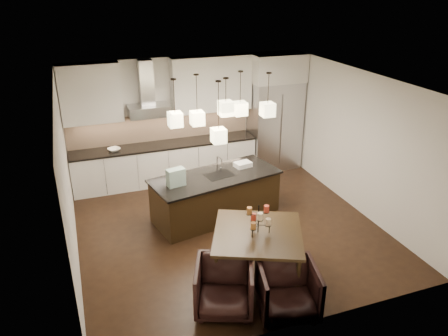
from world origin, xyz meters
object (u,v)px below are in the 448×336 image
object	(u,v)px
refrigerator	(274,125)
dining_table	(257,254)
island_body	(216,197)
armchair_left	(224,287)
armchair_right	(288,290)

from	to	relation	value
refrigerator	dining_table	xyz separation A→B (m)	(-2.18, -3.93, -0.67)
island_body	dining_table	world-z (taller)	island_body
island_body	armchair_left	xyz separation A→B (m)	(-0.75, -2.57, -0.05)
refrigerator	dining_table	size ratio (longest dim) A/B	1.60
island_body	armchair_left	bearing A→B (deg)	-117.70
refrigerator	armchair_right	world-z (taller)	refrigerator
dining_table	refrigerator	bearing A→B (deg)	85.27
dining_table	armchair_right	distance (m)	0.92
dining_table	armchair_left	bearing A→B (deg)	-119.77
armchair_left	dining_table	bearing A→B (deg)	57.47
armchair_right	island_body	bearing A→B (deg)	105.27
refrigerator	armchair_right	distance (m)	5.33
refrigerator	island_body	bearing A→B (deg)	-138.79
dining_table	armchair_right	xyz separation A→B (m)	(0.07, -0.91, -0.02)
refrigerator	dining_table	bearing A→B (deg)	-118.98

